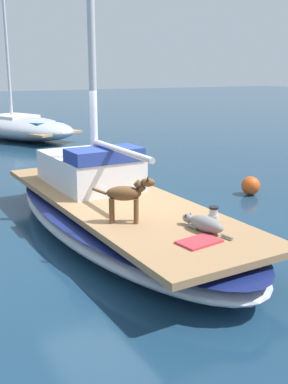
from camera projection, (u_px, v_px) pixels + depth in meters
name	position (u px, v px, depth m)	size (l,w,h in m)	color
ground_plane	(117.00, 233.00, 8.33)	(120.00, 120.00, 0.00)	navy
sailboat_main	(117.00, 216.00, 8.25)	(2.68, 7.29, 0.66)	#B2B7C1
mast_main	(95.00, 40.00, 8.07)	(0.14, 2.27, 6.10)	silver
cabin_house	(90.00, 168.00, 9.01)	(1.45, 2.25, 0.84)	silver
dog_grey	(205.00, 224.00, 6.50)	(0.36, 0.95, 0.22)	gray
dog_brown	(127.00, 195.00, 6.79)	(0.85, 0.55, 0.70)	brown
deck_winch	(213.00, 214.00, 6.97)	(0.16, 0.16, 0.21)	#B7B7BC
deck_towel	(199.00, 242.00, 6.06)	(0.56, 0.36, 0.03)	#C6333D
moored_boat_far_astern	(21.00, 127.00, 19.57)	(4.65, 6.52, 6.47)	#B2B7C1
mooring_buoy	(251.00, 186.00, 10.88)	(0.44, 0.44, 0.44)	#E55119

